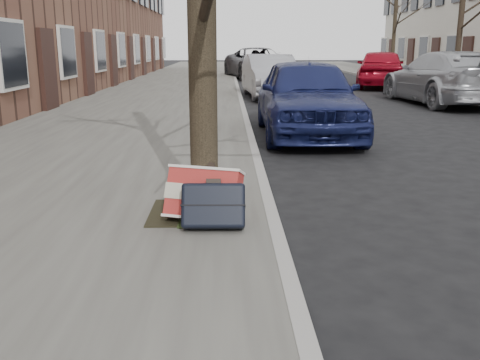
{
  "coord_description": "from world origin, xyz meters",
  "views": [
    {
      "loc": [
        -1.68,
        -3.74,
        1.7
      ],
      "look_at": [
        -1.57,
        0.8,
        0.55
      ],
      "focal_mm": 40.0,
      "sensor_mm": 36.0,
      "label": 1
    }
  ],
  "objects_px": {
    "suitcase_red": "(204,195)",
    "suitcase_navy": "(213,205)",
    "car_near_mid": "(270,76)",
    "car_near_front": "(307,97)"
  },
  "relations": [
    {
      "from": "suitcase_navy",
      "to": "car_near_front",
      "type": "distance_m",
      "value": 5.97
    },
    {
      "from": "car_near_front",
      "to": "car_near_mid",
      "type": "bearing_deg",
      "value": 91.01
    },
    {
      "from": "car_near_front",
      "to": "car_near_mid",
      "type": "distance_m",
      "value": 7.72
    },
    {
      "from": "car_near_mid",
      "to": "suitcase_red",
      "type": "bearing_deg",
      "value": -101.37
    },
    {
      "from": "car_near_mid",
      "to": "suitcase_navy",
      "type": "bearing_deg",
      "value": -100.88
    },
    {
      "from": "suitcase_red",
      "to": "suitcase_navy",
      "type": "distance_m",
      "value": 0.22
    },
    {
      "from": "suitcase_red",
      "to": "suitcase_navy",
      "type": "relative_size",
      "value": 1.2
    },
    {
      "from": "suitcase_navy",
      "to": "car_near_mid",
      "type": "bearing_deg",
      "value": 84.46
    },
    {
      "from": "suitcase_red",
      "to": "suitcase_navy",
      "type": "height_order",
      "value": "suitcase_red"
    },
    {
      "from": "car_near_mid",
      "to": "car_near_front",
      "type": "bearing_deg",
      "value": -93.63
    }
  ]
}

